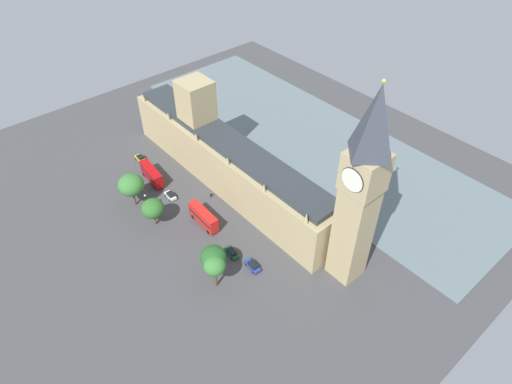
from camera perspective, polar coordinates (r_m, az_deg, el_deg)
The scene contains 16 objects.
ground_plane at distance 131.91m, azimuth -4.04°, elevation 0.75°, with size 148.97×148.97×0.00m, color #424244.
river_thames at distance 151.54m, azimuth 6.99°, elevation 6.69°, with size 43.64×134.07×0.25m, color slate.
parliament_building at distance 128.59m, azimuth -3.99°, elevation 4.38°, with size 12.26×78.97×27.70m.
clock_tower at distance 93.19m, azimuth 13.31°, elevation 0.34°, with size 7.75×7.75×50.80m.
car_yellow_cab_by_river_gate at distance 145.43m, azimuth -14.59°, elevation 4.22°, with size 2.01×4.14×1.74m.
double_decker_bus_midblock at distance 135.37m, azimuth -13.21°, elevation 2.26°, with size 3.47×10.68×4.75m.
car_white_opposite_hall at distance 129.50m, azimuth -10.90°, elevation -0.45°, with size 1.99×4.25×1.74m.
double_decker_bus_under_trees at distance 119.23m, azimuth -6.74°, elevation -3.16°, with size 2.88×10.56×4.75m.
car_dark_green_leading at distance 112.40m, azimuth -3.16°, elevation -7.74°, with size 2.08×4.68×1.74m.
car_blue_trailing at distance 109.55m, azimuth -0.44°, elevation -9.41°, with size 2.24×4.88×1.74m.
pedestrian_far_end at distance 128.31m, azimuth -5.80°, elevation -0.35°, with size 0.67×0.65×1.61m.
plane_tree_kerbside at distance 119.31m, azimuth -13.07°, elevation -2.06°, with size 5.99×5.99×8.30m.
plane_tree_near_tower at distance 125.66m, azimuth -15.70°, elevation 0.88°, with size 7.09×7.09×10.24m.
plane_tree_corner at distance 101.84m, azimuth -5.33°, elevation -9.38°, with size 5.15×5.15×9.45m.
plane_tree_slot_10 at distance 103.45m, azimuth -5.49°, elevation -8.29°, with size 6.04×6.04×9.84m.
street_lamp_slot_11 at distance 124.31m, azimuth -13.91°, elevation -0.98°, with size 0.56×0.56×6.24m.
Camera 1 is at (58.17, 81.41, 85.96)m, focal length 31.26 mm.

